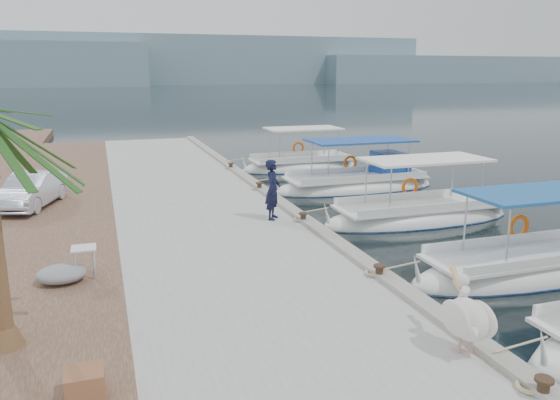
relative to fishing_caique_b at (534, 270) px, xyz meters
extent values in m
plane|color=black|center=(-4.25, 3.39, -0.12)|extent=(400.00, 400.00, 0.00)
cube|color=#9E9E98|center=(-7.25, 8.39, 0.13)|extent=(6.00, 40.00, 0.50)
cube|color=gray|center=(-4.47, 8.39, 0.44)|extent=(0.44, 40.00, 0.12)
cube|color=brown|center=(-12.25, 8.39, 0.13)|extent=(4.00, 40.00, 0.50)
cube|color=gray|center=(35.75, 213.39, 8.88)|extent=(160.00, 40.00, 18.00)
cube|color=gray|center=(135.75, 203.39, 5.38)|extent=(120.00, 40.00, 11.00)
ellipsoid|color=white|center=(-0.01, 0.00, -0.07)|extent=(7.28, 2.12, 1.30)
ellipsoid|color=#16419B|center=(-0.01, 0.00, -0.09)|extent=(7.32, 2.16, 0.22)
cube|color=white|center=(-0.01, 0.00, 0.43)|extent=(5.97, 1.82, 0.08)
cube|color=#1F589D|center=(0.18, 0.00, 2.07)|extent=(4.37, 1.95, 0.08)
cylinder|color=silver|center=(-1.64, -0.80, 1.23)|extent=(0.05, 0.05, 1.60)
torus|color=#E95F0C|center=(0.29, 1.01, 0.88)|extent=(0.68, 0.12, 0.68)
ellipsoid|color=white|center=(-0.04, 5.51, -0.07)|extent=(7.21, 2.29, 1.30)
ellipsoid|color=#16419B|center=(-0.04, 5.51, -0.09)|extent=(7.25, 2.33, 0.22)
cube|color=white|center=(-0.04, 5.51, 0.43)|extent=(5.91, 1.97, 0.08)
cube|color=white|center=(0.14, 5.51, 2.07)|extent=(4.33, 2.10, 0.08)
cylinder|color=silver|center=(-1.66, 4.65, 1.23)|extent=(0.05, 0.05, 1.60)
torus|color=#E95F0C|center=(0.26, 6.59, 0.88)|extent=(0.68, 0.12, 0.68)
ellipsoid|color=white|center=(0.17, 11.00, -0.07)|extent=(7.64, 2.51, 1.30)
ellipsoid|color=#16419B|center=(0.17, 11.00, -0.09)|extent=(7.68, 2.56, 0.22)
cube|color=white|center=(0.17, 11.00, 0.43)|extent=(6.27, 2.16, 0.08)
cube|color=#1F499D|center=(0.37, 11.00, 2.07)|extent=(4.59, 2.31, 0.08)
cylinder|color=silver|center=(-1.55, 10.06, 1.23)|extent=(0.05, 0.05, 1.60)
torus|color=#E95F0C|center=(0.47, 12.19, 0.88)|extent=(0.68, 0.12, 0.68)
cube|color=#16419B|center=(1.89, 11.00, 0.98)|extent=(1.20, 1.76, 1.00)
ellipsoid|color=white|center=(-0.41, 16.51, -0.07)|extent=(6.47, 2.35, 1.30)
ellipsoid|color=#16419B|center=(-0.41, 16.51, -0.09)|extent=(6.50, 2.40, 0.22)
cube|color=white|center=(-0.41, 16.51, 0.43)|extent=(5.30, 2.02, 0.08)
cube|color=white|center=(-0.25, 16.51, 2.07)|extent=(3.88, 2.16, 0.08)
cylinder|color=silver|center=(-1.87, 15.63, 1.23)|extent=(0.05, 0.05, 1.60)
torus|color=#E95F0C|center=(-0.11, 17.63, 0.88)|extent=(0.68, 0.12, 0.68)
cylinder|color=black|center=(-4.60, -5.11, 0.53)|extent=(0.18, 0.18, 0.30)
cylinder|color=black|center=(-4.60, -5.11, 0.68)|extent=(0.28, 0.28, 0.05)
cylinder|color=black|center=(-4.60, -0.11, 0.53)|extent=(0.18, 0.18, 0.30)
cylinder|color=black|center=(-4.60, -0.11, 0.68)|extent=(0.28, 0.28, 0.05)
cylinder|color=black|center=(-4.60, 4.89, 0.53)|extent=(0.18, 0.18, 0.30)
cylinder|color=black|center=(-4.60, 4.89, 0.68)|extent=(0.28, 0.28, 0.05)
cylinder|color=black|center=(-4.60, 9.89, 0.53)|extent=(0.18, 0.18, 0.30)
cylinder|color=black|center=(-4.60, 9.89, 0.68)|extent=(0.28, 0.28, 0.05)
cylinder|color=black|center=(-4.60, 14.89, 0.53)|extent=(0.18, 0.18, 0.30)
cylinder|color=black|center=(-4.60, 14.89, 0.68)|extent=(0.28, 0.28, 0.05)
cylinder|color=tan|center=(-4.94, -3.59, 0.57)|extent=(0.06, 0.06, 0.38)
cylinder|color=tan|center=(-4.76, -3.66, 0.57)|extent=(0.06, 0.06, 0.38)
ellipsoid|color=silver|center=(-4.85, -3.63, 0.99)|extent=(0.84, 1.04, 0.71)
cylinder|color=silver|center=(-4.73, -3.32, 1.29)|extent=(0.26, 0.36, 0.38)
sphere|color=silver|center=(-4.69, -3.22, 1.51)|extent=(0.23, 0.23, 0.23)
cone|color=#EAA566|center=(-4.56, -2.89, 1.40)|extent=(0.36, 0.69, 0.28)
imported|color=black|center=(-5.37, 5.63, 1.35)|extent=(0.76, 0.85, 1.94)
cone|color=brown|center=(-12.34, -0.91, 0.56)|extent=(0.64, 0.64, 0.36)
imported|color=silver|center=(-12.94, 9.84, 0.99)|extent=(2.34, 3.93, 1.22)
cube|color=brown|center=(-10.97, -3.00, 0.60)|extent=(0.55, 0.55, 0.44)
ellipsoid|color=gray|center=(-11.57, 1.93, 0.58)|extent=(1.10, 0.90, 0.40)
cylinder|color=silver|center=(-11.26, 1.89, 0.73)|extent=(0.06, 0.06, 0.70)
cylinder|color=silver|center=(-10.86, 1.89, 0.73)|extent=(0.06, 0.06, 0.70)
cylinder|color=silver|center=(-11.26, 2.29, 0.73)|extent=(0.06, 0.06, 0.70)
cylinder|color=silver|center=(-10.86, 2.29, 0.73)|extent=(0.06, 0.06, 0.70)
cube|color=white|center=(-11.06, 2.09, 1.09)|extent=(0.55, 0.55, 0.03)
camera|label=1|loc=(-10.49, -10.67, 5.07)|focal=35.00mm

